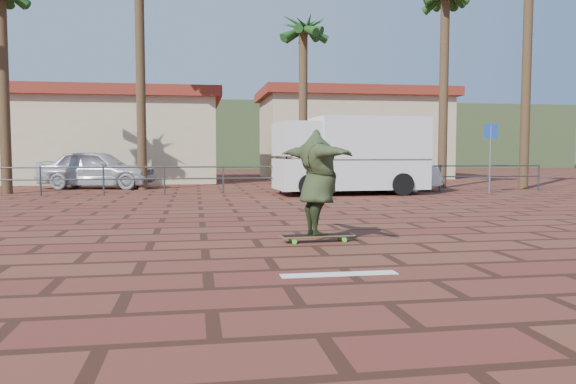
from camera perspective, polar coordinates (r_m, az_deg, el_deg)
The scene contains 13 objects.
ground at distance 7.75m, azimuth -2.10°, elevation -6.67°, with size 120.00×120.00×0.00m, color brown.
paint_stripe at distance 6.72m, azimuth 5.22°, elevation -8.31°, with size 1.40×0.22×0.01m, color white.
guardrail at distance 19.59m, azimuth -6.60°, elevation 1.77°, with size 24.06×0.06×1.00m.
palm_center at distance 23.99m, azimuth 1.56°, elevation 15.84°, with size 2.40×2.40×7.75m.
building_west at distance 29.99m, azimuth -19.18°, elevation 5.40°, with size 12.60×7.60×4.50m.
building_east at distance 32.82m, azimuth 6.46°, elevation 5.90°, with size 10.60×6.60×5.00m.
hill_front at distance 57.58m, azimuth -8.51°, elevation 5.51°, with size 70.00×18.00×6.00m, color #384C28.
longboard at distance 9.06m, azimuth 3.02°, elevation -4.50°, with size 1.21×0.35×0.12m.
skateboarder at distance 8.98m, azimuth 3.04°, elevation 0.98°, with size 2.08×0.56×1.69m, color #2E3A1F.
campervan at distance 19.58m, azimuth 6.42°, elevation 3.86°, with size 5.23×2.46×2.66m.
car_silver at distance 23.88m, azimuth -18.79°, elevation 2.22°, with size 1.85×4.59×1.56m, color silver.
car_white at distance 21.66m, azimuth 8.91°, elevation 2.21°, with size 1.65×4.72×1.56m, color silver.
street_sign at distance 21.05m, azimuth 19.88°, elevation 4.49°, with size 0.49×0.07×2.44m.
Camera 1 is at (-0.97, -7.55, 1.43)m, focal length 35.00 mm.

